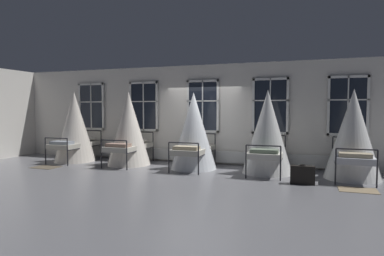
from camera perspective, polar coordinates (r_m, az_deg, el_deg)
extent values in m
plane|color=slate|center=(9.95, 0.06, -7.03)|extent=(26.32, 26.32, 0.00)
cube|color=silver|center=(10.88, 2.04, 2.39)|extent=(14.16, 0.10, 3.22)
cube|color=black|center=(12.74, -17.00, 3.57)|extent=(1.09, 0.02, 1.71)
cube|color=silver|center=(12.76, -16.94, -0.11)|extent=(1.09, 0.06, 0.07)
cube|color=silver|center=(12.77, -17.07, 7.24)|extent=(1.09, 0.06, 0.07)
cube|color=silver|center=(13.05, -18.81, 3.53)|extent=(0.07, 0.06, 1.71)
cube|color=silver|center=(12.45, -15.11, 3.61)|extent=(0.07, 0.06, 1.71)
cube|color=silver|center=(12.74, -17.00, 3.57)|extent=(0.04, 0.06, 1.71)
cube|color=silver|center=(12.74, -17.02, 4.33)|extent=(1.09, 0.06, 0.04)
cube|color=black|center=(11.60, -8.37, 3.71)|extent=(1.09, 0.02, 1.71)
cube|color=silver|center=(11.62, -8.33, -0.33)|extent=(1.09, 0.06, 0.07)
cube|color=silver|center=(11.64, -8.40, 7.75)|extent=(1.09, 0.06, 0.07)
cube|color=silver|center=(11.84, -10.56, 3.68)|extent=(0.07, 0.06, 1.71)
cube|color=silver|center=(11.37, -6.09, 3.74)|extent=(0.07, 0.06, 1.71)
cube|color=silver|center=(11.60, -8.37, 3.71)|extent=(0.04, 0.06, 1.71)
cube|color=silver|center=(11.60, -8.37, 4.56)|extent=(1.09, 0.06, 0.04)
cube|color=black|center=(10.77, 1.87, 3.78)|extent=(1.09, 0.02, 1.71)
cube|color=silver|center=(10.80, 1.86, -0.57)|extent=(1.09, 0.06, 0.07)
cube|color=silver|center=(10.81, 1.87, 8.13)|extent=(1.09, 0.06, 0.07)
cube|color=silver|center=(10.94, -0.69, 3.78)|extent=(0.07, 0.06, 1.71)
cube|color=silver|center=(10.63, 4.49, 3.78)|extent=(0.07, 0.06, 1.71)
cube|color=silver|center=(10.77, 1.87, 3.78)|extent=(0.04, 0.06, 1.71)
cube|color=silver|center=(10.78, 1.87, 4.69)|extent=(1.09, 0.06, 0.04)
cube|color=black|center=(10.34, 13.37, 3.71)|extent=(1.09, 0.02, 1.71)
cube|color=silver|center=(10.36, 13.31, -0.82)|extent=(1.09, 0.06, 0.07)
cube|color=silver|center=(10.38, 13.43, 8.24)|extent=(1.09, 0.06, 0.07)
cube|color=silver|center=(10.40, 10.57, 3.74)|extent=(0.07, 0.06, 1.71)
cube|color=silver|center=(10.30, 16.20, 3.67)|extent=(0.07, 0.06, 1.71)
cube|color=silver|center=(10.34, 13.37, 3.71)|extent=(0.04, 0.06, 1.71)
cube|color=silver|center=(10.34, 13.38, 4.66)|extent=(1.09, 0.06, 0.04)
cube|color=black|center=(10.34, 25.36, 3.48)|extent=(1.09, 0.02, 1.71)
cube|color=silver|center=(10.36, 25.24, -1.05)|extent=(1.09, 0.06, 0.07)
cube|color=silver|center=(10.38, 25.47, 8.01)|extent=(1.09, 0.06, 0.07)
cube|color=silver|center=(10.30, 22.53, 3.55)|extent=(0.07, 0.06, 1.71)
cube|color=silver|center=(10.41, 28.15, 3.41)|extent=(0.07, 0.06, 1.71)
cube|color=silver|center=(10.34, 25.36, 3.48)|extent=(0.04, 0.06, 1.71)
cube|color=silver|center=(10.34, 25.38, 4.43)|extent=(1.09, 0.06, 0.04)
cube|color=silver|center=(10.86, 1.82, -4.82)|extent=(9.22, 0.10, 0.36)
cylinder|color=black|center=(12.98, -18.58, -2.57)|extent=(0.04, 0.04, 0.99)
cylinder|color=black|center=(12.47, -15.44, -2.75)|extent=(0.04, 0.04, 0.99)
cylinder|color=black|center=(11.62, -24.01, -3.68)|extent=(0.04, 0.04, 0.86)
cylinder|color=black|center=(11.05, -20.74, -3.95)|extent=(0.04, 0.04, 0.86)
cylinder|color=black|center=(12.28, -21.15, -2.98)|extent=(0.04, 1.80, 0.03)
cylinder|color=black|center=(11.75, -17.93, -3.20)|extent=(0.04, 1.80, 0.03)
cylinder|color=black|center=(12.68, -17.08, -0.43)|extent=(0.86, 0.03, 0.03)
cylinder|color=black|center=(11.29, -22.46, -1.64)|extent=(0.86, 0.03, 0.03)
cube|color=#B7B2A3|center=(12.00, -19.58, -2.72)|extent=(0.89, 1.82, 0.15)
ellipsoid|color=silver|center=(12.51, -17.70, -1.78)|extent=(0.66, 0.40, 0.14)
cube|color=#8C939E|center=(11.50, -21.58, -2.39)|extent=(0.71, 0.36, 0.10)
cone|color=silver|center=(11.95, -19.64, 0.25)|extent=(1.38, 1.38, 2.38)
cylinder|color=black|center=(11.79, -10.55, -3.03)|extent=(0.04, 0.04, 0.99)
cylinder|color=black|center=(11.40, -6.74, -3.21)|extent=(0.04, 0.04, 0.99)
cylinder|color=black|center=(10.27, -15.42, -4.40)|extent=(0.04, 0.04, 0.86)
cylinder|color=black|center=(9.82, -11.21, -4.69)|extent=(0.04, 0.04, 0.86)
cylinder|color=black|center=(11.01, -12.81, -3.54)|extent=(0.06, 1.80, 0.03)
cylinder|color=black|center=(10.60, -8.81, -3.77)|extent=(0.06, 1.80, 0.03)
cylinder|color=black|center=(11.54, -8.70, -0.68)|extent=(0.86, 0.05, 0.03)
cylinder|color=black|center=(9.99, -13.39, -2.09)|extent=(0.86, 0.05, 0.03)
cube|color=#B7B2A3|center=(10.79, -10.86, -3.25)|extent=(0.91, 1.83, 0.15)
ellipsoid|color=#B7B2A3|center=(11.35, -9.24, -2.16)|extent=(0.67, 0.41, 0.14)
cube|color=gray|center=(10.22, -12.62, -2.92)|extent=(0.71, 0.37, 0.10)
cone|color=silver|center=(10.74, -10.89, 0.00)|extent=(1.38, 1.38, 2.35)
cylinder|color=black|center=(10.88, -0.40, -3.50)|extent=(0.04, 0.04, 0.99)
cylinder|color=black|center=(10.64, 4.01, -3.66)|extent=(0.04, 0.04, 0.99)
cylinder|color=black|center=(9.22, -4.03, -5.15)|extent=(0.04, 0.04, 0.86)
cylinder|color=black|center=(8.93, 1.12, -5.42)|extent=(0.04, 0.04, 0.86)
cylinder|color=black|center=(10.04, -2.06, -4.12)|extent=(0.06, 1.80, 0.03)
cylinder|color=black|center=(9.78, 2.69, -4.32)|extent=(0.06, 1.80, 0.03)
cylinder|color=black|center=(10.71, 1.78, -0.95)|extent=(0.86, 0.04, 0.03)
cylinder|color=black|center=(9.01, -1.50, -2.58)|extent=(0.86, 0.04, 0.03)
cube|color=#B7B2A3|center=(9.89, 0.28, -3.78)|extent=(0.91, 1.83, 0.15)
ellipsoid|color=#B7B2A3|center=(10.50, 1.41, -2.56)|extent=(0.67, 0.41, 0.14)
cube|color=tan|center=(9.28, -0.95, -3.47)|extent=(0.71, 0.37, 0.10)
cone|color=white|center=(9.84, 0.28, -0.45)|extent=(1.38, 1.38, 2.28)
cylinder|color=black|center=(10.38, 11.03, -3.90)|extent=(0.04, 0.04, 0.99)
cylinder|color=black|center=(10.29, 15.80, -4.02)|extent=(0.04, 0.04, 0.99)
cylinder|color=black|center=(8.62, 9.31, -5.78)|extent=(0.04, 0.04, 0.86)
cylinder|color=black|center=(8.52, 15.07, -5.96)|extent=(0.04, 0.04, 0.86)
cylinder|color=black|center=(9.50, 10.26, -4.60)|extent=(0.03, 1.80, 0.03)
cylinder|color=black|center=(9.40, 15.47, -4.75)|extent=(0.03, 1.80, 0.03)
cylinder|color=black|center=(10.27, 13.45, -1.22)|extent=(0.86, 0.03, 0.03)
cylinder|color=black|center=(8.50, 12.21, -3.01)|extent=(0.86, 0.03, 0.03)
cube|color=silver|center=(9.43, 12.86, -4.22)|extent=(0.88, 1.82, 0.15)
ellipsoid|color=silver|center=(10.06, 13.29, -2.91)|extent=(0.66, 0.40, 0.14)
cube|color=slate|center=(8.78, 12.40, -3.93)|extent=(0.71, 0.36, 0.10)
cone|color=white|center=(9.37, 12.90, -0.61)|extent=(1.38, 1.38, 2.32)
cylinder|color=black|center=(10.26, 23.10, -4.18)|extent=(0.04, 0.04, 0.99)
cylinder|color=black|center=(10.33, 27.90, -4.25)|extent=(0.04, 0.04, 0.99)
cylinder|color=black|center=(8.49, 23.58, -6.16)|extent=(0.04, 0.04, 0.86)
cylinder|color=black|center=(8.58, 29.38, -6.22)|extent=(0.04, 0.04, 0.86)
cylinder|color=black|center=(9.37, 23.32, -4.93)|extent=(0.08, 1.80, 0.03)
cylinder|color=black|center=(9.45, 28.57, -5.00)|extent=(0.08, 1.80, 0.03)
cylinder|color=black|center=(10.24, 25.58, -1.47)|extent=(0.86, 0.06, 0.03)
cylinder|color=black|center=(8.46, 26.57, -3.32)|extent=(0.86, 0.06, 0.03)
cube|color=silver|center=(9.39, 25.97, -4.50)|extent=(0.93, 1.84, 0.15)
ellipsoid|color=silver|center=(10.02, 25.65, -3.17)|extent=(0.67, 0.42, 0.14)
cube|color=tan|center=(8.74, 26.37, -4.23)|extent=(0.72, 0.38, 0.10)
cone|color=white|center=(9.33, 26.06, -0.93)|extent=(1.38, 1.38, 2.30)
cube|color=brown|center=(11.10, -23.98, -6.21)|extent=(0.81, 0.58, 0.01)
cube|color=#8E7A5B|center=(8.23, 26.76, -9.55)|extent=(0.80, 0.57, 0.01)
cube|color=black|center=(8.33, 18.56, -7.70)|extent=(0.57, 0.22, 0.44)
cube|color=tan|center=(8.44, 18.54, -7.56)|extent=(0.50, 0.03, 0.03)
torus|color=black|center=(8.29, 18.59, -6.10)|extent=(0.15, 0.15, 0.02)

